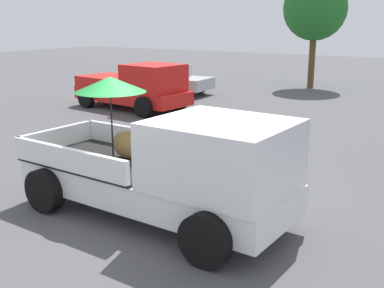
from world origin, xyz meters
The scene contains 5 objects.
ground_plane centered at (0.00, 0.00, 0.00)m, with size 80.00×80.00×0.00m, color #4C4C4F.
pickup_truck_main centered at (0.43, -0.01, 0.98)m, with size 5.13×2.44×2.40m.
pickup_truck_far centered at (-6.80, 7.96, 0.87)m, with size 4.98×2.61×1.80m.
parked_sedan_near centered at (-8.23, 11.97, 0.74)m, with size 4.37×2.11×1.33m.
tree_by_lot centered at (-3.07, 17.56, 3.90)m, with size 3.15×3.15×5.50m.
Camera 1 is at (4.82, -6.35, 3.41)m, focal length 44.53 mm.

